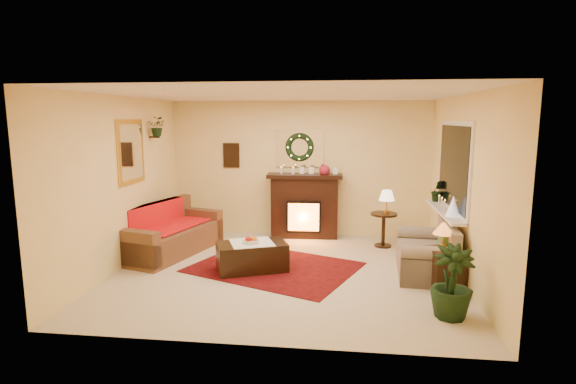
# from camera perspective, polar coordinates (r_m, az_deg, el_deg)

# --- Properties ---
(floor) EXTENTS (5.00, 5.00, 0.00)m
(floor) POSITION_cam_1_polar(r_m,az_deg,el_deg) (6.83, -0.36, -10.04)
(floor) COLOR beige
(floor) RESTS_ON ground
(ceiling) EXTENTS (5.00, 5.00, 0.00)m
(ceiling) POSITION_cam_1_polar(r_m,az_deg,el_deg) (6.46, -0.38, 12.29)
(ceiling) COLOR white
(ceiling) RESTS_ON ground
(wall_back) EXTENTS (5.00, 5.00, 0.00)m
(wall_back) POSITION_cam_1_polar(r_m,az_deg,el_deg) (8.74, 1.49, 2.97)
(wall_back) COLOR #EFD88C
(wall_back) RESTS_ON ground
(wall_front) EXTENTS (5.00, 5.00, 0.00)m
(wall_front) POSITION_cam_1_polar(r_m,az_deg,el_deg) (4.33, -4.12, -3.56)
(wall_front) COLOR #EFD88C
(wall_front) RESTS_ON ground
(wall_left) EXTENTS (4.50, 4.50, 0.00)m
(wall_left) POSITION_cam_1_polar(r_m,az_deg,el_deg) (7.27, -20.32, 1.11)
(wall_left) COLOR #EFD88C
(wall_left) RESTS_ON ground
(wall_right) EXTENTS (4.50, 4.50, 0.00)m
(wall_right) POSITION_cam_1_polar(r_m,az_deg,el_deg) (6.69, 21.41, 0.37)
(wall_right) COLOR #EFD88C
(wall_right) RESTS_ON ground
(area_rug) EXTENTS (2.85, 2.53, 0.01)m
(area_rug) POSITION_cam_1_polar(r_m,az_deg,el_deg) (7.00, -1.76, -9.51)
(area_rug) COLOR #5F130C
(area_rug) RESTS_ON floor
(sofa) EXTENTS (1.37, 2.11, 0.84)m
(sofa) POSITION_cam_1_polar(r_m,az_deg,el_deg) (7.87, -14.65, -4.48)
(sofa) COLOR brown
(sofa) RESTS_ON floor
(red_throw) EXTENTS (0.87, 1.41, 0.02)m
(red_throw) POSITION_cam_1_polar(r_m,az_deg,el_deg) (8.01, -14.87, -4.06)
(red_throw) COLOR red
(red_throw) RESTS_ON sofa
(fireplace) EXTENTS (1.27, 0.44, 1.15)m
(fireplace) POSITION_cam_1_polar(r_m,az_deg,el_deg) (8.64, 2.11, -2.15)
(fireplace) COLOR black
(fireplace) RESTS_ON floor
(poinsettia) EXTENTS (0.21, 0.21, 0.21)m
(poinsettia) POSITION_cam_1_polar(r_m,az_deg,el_deg) (8.46, 4.68, 2.73)
(poinsettia) COLOR #A11D31
(poinsettia) RESTS_ON fireplace
(mantel_candle_a) EXTENTS (0.06, 0.06, 0.17)m
(mantel_candle_a) POSITION_cam_1_polar(r_m,az_deg,el_deg) (8.59, -0.87, 2.59)
(mantel_candle_a) COLOR white
(mantel_candle_a) RESTS_ON fireplace
(mantel_candle_b) EXTENTS (0.06, 0.06, 0.17)m
(mantel_candle_b) POSITION_cam_1_polar(r_m,az_deg,el_deg) (8.51, 0.65, 2.53)
(mantel_candle_b) COLOR white
(mantel_candle_b) RESTS_ON fireplace
(mantel_mirror) EXTENTS (0.92, 0.02, 0.72)m
(mantel_mirror) POSITION_cam_1_polar(r_m,az_deg,el_deg) (8.68, 1.49, 5.58)
(mantel_mirror) COLOR white
(mantel_mirror) RESTS_ON wall_back
(wreath) EXTENTS (0.55, 0.11, 0.55)m
(wreath) POSITION_cam_1_polar(r_m,az_deg,el_deg) (8.64, 1.47, 5.69)
(wreath) COLOR #194719
(wreath) RESTS_ON wall_back
(wall_art) EXTENTS (0.32, 0.03, 0.48)m
(wall_art) POSITION_cam_1_polar(r_m,az_deg,el_deg) (8.92, -7.21, 4.64)
(wall_art) COLOR #381E11
(wall_art) RESTS_ON wall_back
(gold_mirror) EXTENTS (0.03, 0.84, 1.00)m
(gold_mirror) POSITION_cam_1_polar(r_m,az_deg,el_deg) (7.48, -19.34, 4.85)
(gold_mirror) COLOR gold
(gold_mirror) RESTS_ON wall_left
(hanging_plant) EXTENTS (0.33, 0.28, 0.36)m
(hanging_plant) POSITION_cam_1_polar(r_m,az_deg,el_deg) (8.09, -16.19, 6.86)
(hanging_plant) COLOR #194719
(hanging_plant) RESTS_ON wall_left
(loveseat) EXTENTS (0.87, 1.39, 0.77)m
(loveseat) POSITION_cam_1_polar(r_m,az_deg,el_deg) (6.93, 17.09, -6.55)
(loveseat) COLOR gray
(loveseat) RESTS_ON floor
(window_frame) EXTENTS (0.03, 1.86, 1.36)m
(window_frame) POSITION_cam_1_polar(r_m,az_deg,el_deg) (7.18, 20.33, 3.02)
(window_frame) COLOR white
(window_frame) RESTS_ON wall_right
(window_glass) EXTENTS (0.02, 1.70, 1.22)m
(window_glass) POSITION_cam_1_polar(r_m,az_deg,el_deg) (7.18, 20.21, 3.03)
(window_glass) COLOR black
(window_glass) RESTS_ON wall_right
(window_sill) EXTENTS (0.22, 1.86, 0.04)m
(window_sill) POSITION_cam_1_polar(r_m,az_deg,el_deg) (7.26, 19.22, -2.29)
(window_sill) COLOR white
(window_sill) RESTS_ON wall_right
(mini_tree) EXTENTS (0.19, 0.19, 0.29)m
(mini_tree) POSITION_cam_1_polar(r_m,az_deg,el_deg) (6.77, 20.23, -1.69)
(mini_tree) COLOR white
(mini_tree) RESTS_ON window_sill
(sill_plant) EXTENTS (0.26, 0.21, 0.48)m
(sill_plant) POSITION_cam_1_polar(r_m,az_deg,el_deg) (7.90, 18.45, 0.25)
(sill_plant) COLOR black
(sill_plant) RESTS_ON window_sill
(side_table_round) EXTENTS (0.52, 0.52, 0.61)m
(side_table_round) POSITION_cam_1_polar(r_m,az_deg,el_deg) (8.20, 12.02, -4.59)
(side_table_round) COLOR #543018
(side_table_round) RESTS_ON floor
(lamp_cream) EXTENTS (0.27, 0.27, 0.42)m
(lamp_cream) POSITION_cam_1_polar(r_m,az_deg,el_deg) (8.08, 12.44, -0.78)
(lamp_cream) COLOR beige
(lamp_cream) RESTS_ON side_table_round
(end_table_square) EXTENTS (0.54, 0.54, 0.54)m
(end_table_square) POSITION_cam_1_polar(r_m,az_deg,el_deg) (6.50, 19.25, -9.10)
(end_table_square) COLOR black
(end_table_square) RESTS_ON floor
(lamp_tiffany) EXTENTS (0.28, 0.28, 0.41)m
(lamp_tiffany) POSITION_cam_1_polar(r_m,az_deg,el_deg) (6.38, 19.11, -4.98)
(lamp_tiffany) COLOR orange
(lamp_tiffany) RESTS_ON end_table_square
(coffee_table) EXTENTS (1.16, 0.90, 0.43)m
(coffee_table) POSITION_cam_1_polar(r_m,az_deg,el_deg) (6.82, -4.60, -8.25)
(coffee_table) COLOR black
(coffee_table) RESTS_ON floor
(fruit_bowl) EXTENTS (0.24, 0.24, 0.06)m
(fruit_bowl) POSITION_cam_1_polar(r_m,az_deg,el_deg) (6.72, -4.73, -6.38)
(fruit_bowl) COLOR beige
(fruit_bowl) RESTS_ON coffee_table
(floor_palm) EXTENTS (1.44, 1.44, 2.54)m
(floor_palm) POSITION_cam_1_polar(r_m,az_deg,el_deg) (5.52, 20.09, -10.46)
(floor_palm) COLOR #1D501A
(floor_palm) RESTS_ON floor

